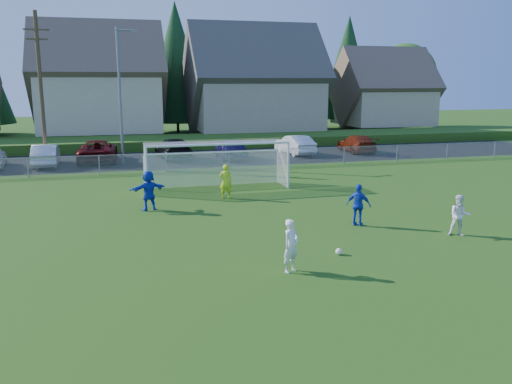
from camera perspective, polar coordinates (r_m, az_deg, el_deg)
ground at (r=13.95m, az=8.84°, el=-12.15°), size 160.00×160.00×0.00m
asphalt_lot at (r=39.87m, az=-7.37°, el=3.52°), size 60.00×60.00×0.00m
grass_embankment at (r=47.21m, az=-8.65°, el=5.23°), size 70.00×6.00×0.80m
soccer_ball at (r=18.02m, az=8.71°, el=-6.21°), size 0.22×0.22×0.22m
player_white_a at (r=16.12m, az=3.71°, el=-5.67°), size 0.70×0.63×1.60m
player_white_b at (r=21.10m, az=20.64°, el=-2.34°), size 0.93×0.86×1.53m
player_blue_a at (r=21.51m, az=10.74°, el=-1.36°), size 0.99×0.94×1.65m
player_blue_b at (r=24.11m, az=-11.24°, el=0.17°), size 1.72×1.00×1.77m
goalkeeper at (r=26.11m, az=-3.21°, el=1.13°), size 0.67×0.52×1.66m
car_b at (r=38.55m, az=-21.26°, el=3.63°), size 1.66×4.47×1.46m
car_c at (r=39.46m, az=-16.31°, el=4.18°), size 2.75×5.62×1.54m
car_d at (r=39.63m, az=-8.69°, el=4.50°), size 2.46×5.24×1.48m
car_e at (r=39.14m, az=-2.66°, el=4.58°), size 1.87×4.54×1.54m
car_f at (r=41.82m, az=4.12°, el=4.97°), size 2.03×4.60×1.47m
car_g at (r=43.73m, az=10.55°, el=5.03°), size 2.24×4.83×1.37m
soccer_goal at (r=28.45m, az=-4.26°, el=3.62°), size 7.42×1.90×2.50m
chainlink_fence at (r=34.40m, az=-6.13°, el=3.30°), size 52.06×0.06×1.20m
streetlight at (r=37.63m, az=-14.07°, el=10.18°), size 1.38×0.18×9.00m
utility_pole at (r=38.84m, az=-21.71°, el=10.20°), size 1.60×0.26×10.00m
houses_row at (r=54.60m, az=-7.70°, el=13.40°), size 53.90×11.45×13.27m
tree_row at (r=60.70m, az=-9.39°, el=12.77°), size 65.98×12.36×13.80m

